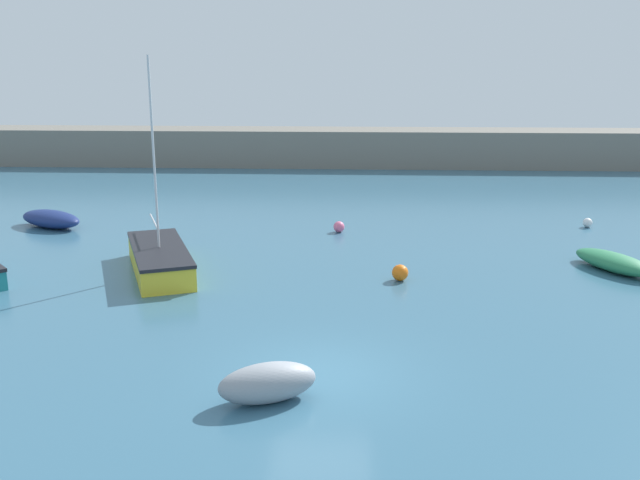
# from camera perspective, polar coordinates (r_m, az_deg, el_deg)

# --- Properties ---
(ground_plane) EXTENTS (120.00, 120.00, 0.20)m
(ground_plane) POSITION_cam_1_polar(r_m,az_deg,el_deg) (17.58, 0.03, -11.01)
(ground_plane) COLOR #38667F
(harbor_breakwater) EXTENTS (51.08, 3.70, 2.49)m
(harbor_breakwater) POSITION_cam_1_polar(r_m,az_deg,el_deg) (49.79, 1.85, 7.43)
(harbor_breakwater) COLOR slate
(harbor_breakwater) RESTS_ON ground_plane
(open_tender_yellow) EXTENTS (3.55, 2.71, 0.76)m
(open_tender_yellow) POSITION_cam_1_polar(r_m,az_deg,el_deg) (33.99, -20.73, 1.59)
(open_tender_yellow) COLOR navy
(open_tender_yellow) RESTS_ON ground_plane
(rowboat_white_midwater) EXTENTS (2.76, 3.58, 0.62)m
(rowboat_white_midwater) POSITION_cam_1_polar(r_m,az_deg,el_deg) (27.54, 22.46, -1.64)
(rowboat_white_midwater) COLOR #287A4C
(rowboat_white_midwater) RESTS_ON ground_plane
(sailboat_tall_mast) EXTENTS (3.63, 5.63, 7.49)m
(sailboat_tall_mast) POSITION_cam_1_polar(r_m,az_deg,el_deg) (25.84, -12.70, -1.50)
(sailboat_tall_mast) COLOR yellow
(sailboat_tall_mast) RESTS_ON ground_plane
(fishing_dinghy_green) EXTENTS (2.44, 1.76, 0.90)m
(fishing_dinghy_green) POSITION_cam_1_polar(r_m,az_deg,el_deg) (16.15, -4.22, -11.32)
(fishing_dinghy_green) COLOR gray
(fishing_dinghy_green) RESTS_ON ground_plane
(mooring_buoy_white) EXTENTS (0.42, 0.42, 0.42)m
(mooring_buoy_white) POSITION_cam_1_polar(r_m,az_deg,el_deg) (34.00, 20.62, 1.30)
(mooring_buoy_white) COLOR white
(mooring_buoy_white) RESTS_ON ground_plane
(mooring_buoy_pink) EXTENTS (0.48, 0.48, 0.48)m
(mooring_buoy_pink) POSITION_cam_1_polar(r_m,az_deg,el_deg) (30.95, 1.53, 1.06)
(mooring_buoy_pink) COLOR #EA668C
(mooring_buoy_pink) RESTS_ON ground_plane
(mooring_buoy_orange) EXTENTS (0.56, 0.56, 0.56)m
(mooring_buoy_orange) POSITION_cam_1_polar(r_m,az_deg,el_deg) (24.49, 6.43, -2.62)
(mooring_buoy_orange) COLOR orange
(mooring_buoy_orange) RESTS_ON ground_plane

